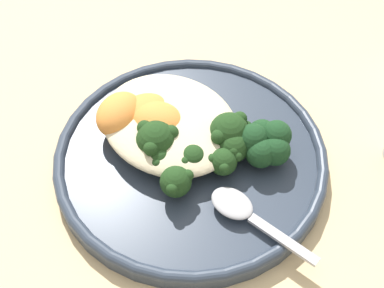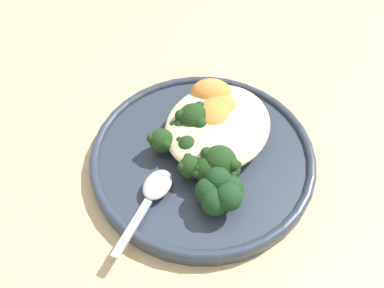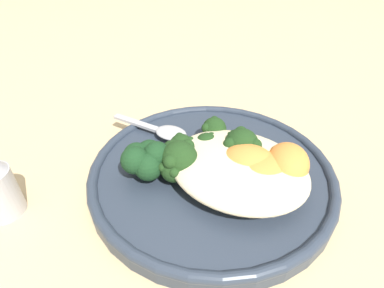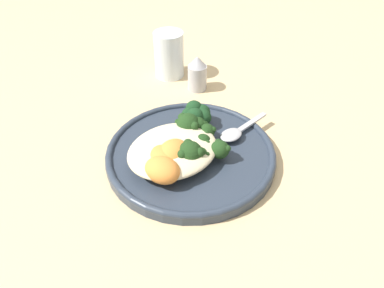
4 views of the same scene
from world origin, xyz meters
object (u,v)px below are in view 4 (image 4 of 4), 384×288
broccoli_stalk_2 (207,150)px  sweet_potato_chunk_0 (162,170)px  kale_tuft (197,114)px  broccoli_stalk_1 (191,154)px  salt_shaker (197,73)px  quinoa_mound (173,150)px  spoon (235,132)px  broccoli_stalk_7 (180,129)px  broccoli_stalk_0 (187,153)px  broccoli_stalk_4 (193,137)px  broccoli_stalk_3 (195,144)px  sweet_potato_chunk_2 (163,159)px  water_glass (169,55)px  plate (191,154)px  broccoli_stalk_5 (190,132)px  broccoli_stalk_6 (185,129)px  sweet_potato_chunk_1 (173,153)px

broccoli_stalk_2 → sweet_potato_chunk_0: size_ratio=1.60×
sweet_potato_chunk_0 → kale_tuft: (0.13, 0.08, -0.00)m
broccoli_stalk_1 → salt_shaker: salt_shaker is taller
quinoa_mound → spoon: bearing=-11.5°
broccoli_stalk_7 → salt_shaker: (0.14, 0.12, 0.00)m
broccoli_stalk_0 → broccoli_stalk_2: size_ratio=0.91×
quinoa_mound → broccoli_stalk_4: (0.05, 0.01, -0.00)m
broccoli_stalk_2 → broccoli_stalk_7: 0.07m
broccoli_stalk_1 → broccoli_stalk_2: (0.02, -0.01, 0.00)m
broccoli_stalk_3 → broccoli_stalk_4: bearing=93.8°
salt_shaker → broccoli_stalk_1: bearing=-133.1°
sweet_potato_chunk_2 → spoon: 0.14m
quinoa_mound → broccoli_stalk_0: bearing=-69.0°
kale_tuft → water_glass: water_glass is taller
sweet_potato_chunk_2 → spoon: (0.14, -0.02, -0.01)m
broccoli_stalk_0 → salt_shaker: salt_shaker is taller
quinoa_mound → kale_tuft: (0.09, 0.05, 0.00)m
quinoa_mound → water_glass: water_glass is taller
broccoli_stalk_3 → broccoli_stalk_7: size_ratio=0.92×
plate → spoon: 0.09m
sweet_potato_chunk_2 → broccoli_stalk_5: bearing=19.4°
broccoli_stalk_1 → broccoli_stalk_6: 0.06m
broccoli_stalk_0 → broccoli_stalk_6: same height
broccoli_stalk_0 → broccoli_stalk_6: (0.04, 0.05, -0.00)m
broccoli_stalk_2 → broccoli_stalk_5: 0.05m
spoon → water_glass: (0.06, 0.27, 0.02)m
quinoa_mound → broccoli_stalk_3: 0.04m
quinoa_mound → salt_shaker: size_ratio=2.00×
quinoa_mound → water_glass: bearing=53.3°
broccoli_stalk_3 → sweet_potato_chunk_0: 0.08m
sweet_potato_chunk_2 → spoon: size_ratio=0.56×
sweet_potato_chunk_2 → broccoli_stalk_7: bearing=32.0°
sweet_potato_chunk_1 → kale_tuft: (0.10, 0.05, -0.00)m
broccoli_stalk_5 → broccoli_stalk_6: 0.01m
broccoli_stalk_6 → sweet_potato_chunk_2: size_ratio=1.44×
broccoli_stalk_1 → broccoli_stalk_7: 0.07m
spoon → broccoli_stalk_7: bearing=137.1°
broccoli_stalk_4 → kale_tuft: size_ratio=1.95×
spoon → broccoli_stalk_2: bearing=-176.4°
water_glass → sweet_potato_chunk_2: bearing=-129.4°
sweet_potato_chunk_1 → kale_tuft: bearing=29.6°
broccoli_stalk_3 → water_glass: 0.29m
broccoli_stalk_7 → quinoa_mound: bearing=-165.4°
plate → salt_shaker: bearing=46.2°
broccoli_stalk_6 → sweet_potato_chunk_2: broccoli_stalk_6 is taller
broccoli_stalk_0 → salt_shaker: (0.18, 0.18, -0.00)m
spoon → water_glass: water_glass is taller
broccoli_stalk_5 → salt_shaker: (0.14, 0.14, 0.00)m
sweet_potato_chunk_0 → kale_tuft: 0.15m
broccoli_stalk_5 → broccoli_stalk_3: bearing=-117.6°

